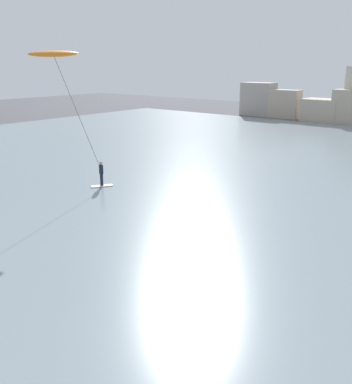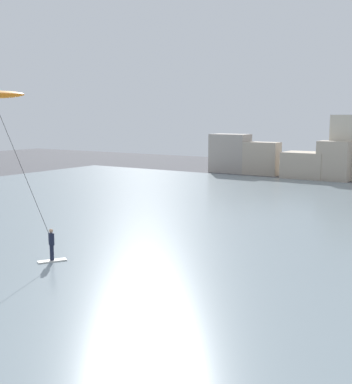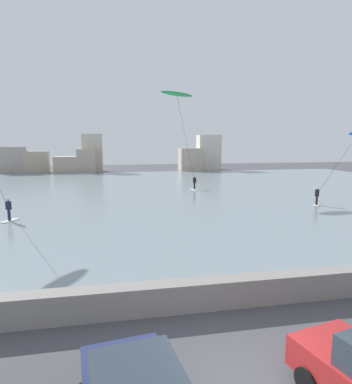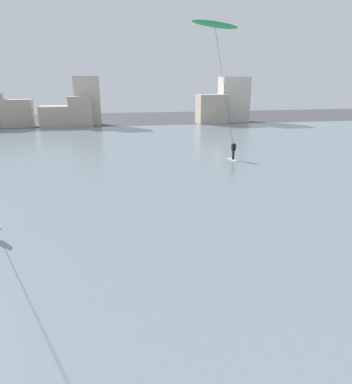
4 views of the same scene
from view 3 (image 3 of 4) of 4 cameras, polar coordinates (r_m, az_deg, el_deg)
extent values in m
cube|color=gray|center=(11.70, 3.54, -17.48)|extent=(60.00, 0.70, 0.98)
cube|color=gray|center=(37.39, -6.65, -0.05)|extent=(84.00, 52.00, 0.10)
cube|color=#A89E93|center=(68.68, -26.85, 5.02)|extent=(4.83, 2.83, 4.92)
cube|color=#B7A893|center=(67.25, -23.22, 4.82)|extent=(4.48, 2.08, 4.05)
cube|color=#B7A893|center=(65.77, -18.36, 4.58)|extent=(4.84, 3.81, 3.07)
cube|color=#B7A893|center=(64.73, -15.39, 5.27)|extent=(3.44, 2.36, 4.46)
cube|color=beige|center=(66.48, -14.41, 6.63)|extent=(3.86, 2.24, 7.35)
cube|color=#B7A893|center=(66.57, 2.53, 5.70)|extent=(4.46, 3.62, 4.56)
cube|color=beige|center=(69.09, 5.71, 6.88)|extent=(4.62, 3.19, 7.25)
cylinder|color=black|center=(8.50, -2.46, -30.06)|extent=(0.31, 0.66, 0.64)
cylinder|color=black|center=(8.98, 22.06, -28.33)|extent=(0.35, 0.67, 0.64)
cube|color=silver|center=(38.92, 3.25, 0.45)|extent=(0.70, 1.46, 0.06)
cylinder|color=black|center=(38.86, 3.25, 1.06)|extent=(0.20, 0.20, 0.78)
cube|color=black|center=(38.78, 3.26, 2.07)|extent=(0.38, 0.28, 0.60)
sphere|color=tan|center=(38.73, 3.27, 2.68)|extent=(0.20, 0.20, 0.20)
cylinder|color=#333333|center=(37.73, 1.75, 9.14)|extent=(2.41, 1.12, 9.62)
ellipsoid|color=green|center=(37.33, 0.12, 16.78)|extent=(3.67, 1.37, 0.91)
cube|color=silver|center=(26.17, -27.09, -4.50)|extent=(1.11, 1.42, 0.06)
cylinder|color=#191E33|center=(26.09, -27.15, -3.60)|extent=(0.20, 0.20, 0.78)
cube|color=#191E33|center=(25.96, -27.25, -2.11)|extent=(0.40, 0.37, 0.60)
sphere|color=tan|center=(25.90, -27.31, -1.22)|extent=(0.20, 0.20, 0.20)
cube|color=silver|center=(31.68, 23.33, -2.12)|extent=(1.21, 1.37, 0.06)
cylinder|color=black|center=(31.61, 23.37, -1.37)|extent=(0.20, 0.20, 0.78)
cube|color=black|center=(31.50, 23.45, -0.14)|extent=(0.40, 0.38, 0.60)
sphere|color=beige|center=(31.45, 23.49, 0.60)|extent=(0.20, 0.20, 0.20)
cylinder|color=#333333|center=(30.97, 26.27, 4.22)|extent=(1.95, 2.10, 5.12)
camera|label=1|loc=(14.79, 50.64, 13.48)|focal=39.47mm
camera|label=2|loc=(13.40, 46.44, 12.84)|focal=47.66mm
camera|label=4|loc=(7.73, -24.18, 18.72)|focal=33.82mm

